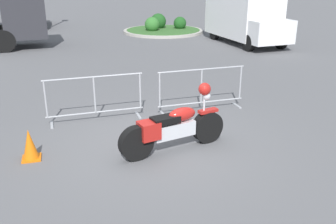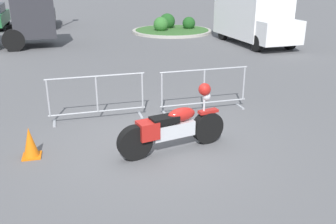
{
  "view_description": "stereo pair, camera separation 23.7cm",
  "coord_description": "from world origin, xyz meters",
  "px_view_note": "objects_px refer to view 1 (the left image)",
  "views": [
    {
      "loc": [
        -1.62,
        -6.62,
        3.26
      ],
      "look_at": [
        0.26,
        0.11,
        0.65
      ],
      "focal_mm": 40.0,
      "sensor_mm": 36.0,
      "label": 1
    },
    {
      "loc": [
        -1.39,
        -6.68,
        3.26
      ],
      "look_at": [
        0.26,
        0.11,
        0.65
      ],
      "focal_mm": 40.0,
      "sensor_mm": 36.0,
      "label": 2
    }
  ],
  "objects_px": {
    "motorcycle": "(174,127)",
    "traffic_cone": "(30,145)",
    "delivery_van": "(245,17)",
    "parked_car_black": "(30,15)",
    "crowd_barrier_far": "(201,89)",
    "crowd_barrier_near": "(95,98)"
  },
  "relations": [
    {
      "from": "motorcycle",
      "to": "traffic_cone",
      "type": "xyz_separation_m",
      "value": [
        -2.66,
        0.36,
        -0.19
      ]
    },
    {
      "from": "motorcycle",
      "to": "traffic_cone",
      "type": "distance_m",
      "value": 2.69
    },
    {
      "from": "delivery_van",
      "to": "parked_car_black",
      "type": "xyz_separation_m",
      "value": [
        -10.42,
        9.07,
        -0.49
      ]
    },
    {
      "from": "motorcycle",
      "to": "crowd_barrier_far",
      "type": "bearing_deg",
      "value": 43.28
    },
    {
      "from": "traffic_cone",
      "to": "crowd_barrier_near",
      "type": "bearing_deg",
      "value": 50.42
    },
    {
      "from": "parked_car_black",
      "to": "delivery_van",
      "type": "bearing_deg",
      "value": -132.78
    },
    {
      "from": "delivery_van",
      "to": "crowd_barrier_far",
      "type": "bearing_deg",
      "value": -37.05
    },
    {
      "from": "motorcycle",
      "to": "delivery_van",
      "type": "distance_m",
      "value": 12.4
    },
    {
      "from": "motorcycle",
      "to": "parked_car_black",
      "type": "distance_m",
      "value": 19.87
    },
    {
      "from": "motorcycle",
      "to": "delivery_van",
      "type": "xyz_separation_m",
      "value": [
        6.66,
        10.44,
        0.76
      ]
    },
    {
      "from": "crowd_barrier_far",
      "to": "parked_car_black",
      "type": "bearing_deg",
      "value": 106.13
    },
    {
      "from": "motorcycle",
      "to": "crowd_barrier_far",
      "type": "distance_m",
      "value": 2.38
    },
    {
      "from": "traffic_cone",
      "to": "parked_car_black",
      "type": "bearing_deg",
      "value": 93.3
    },
    {
      "from": "crowd_barrier_far",
      "to": "delivery_van",
      "type": "distance_m",
      "value": 10.02
    },
    {
      "from": "crowd_barrier_near",
      "to": "delivery_van",
      "type": "height_order",
      "value": "delivery_van"
    },
    {
      "from": "crowd_barrier_far",
      "to": "traffic_cone",
      "type": "xyz_separation_m",
      "value": [
        -3.96,
        -1.63,
        -0.27
      ]
    },
    {
      "from": "motorcycle",
      "to": "crowd_barrier_far",
      "type": "height_order",
      "value": "motorcycle"
    },
    {
      "from": "crowd_barrier_near",
      "to": "parked_car_black",
      "type": "bearing_deg",
      "value": 97.98
    },
    {
      "from": "crowd_barrier_near",
      "to": "traffic_cone",
      "type": "height_order",
      "value": "crowd_barrier_near"
    },
    {
      "from": "crowd_barrier_far",
      "to": "crowd_barrier_near",
      "type": "bearing_deg",
      "value": 180.0
    },
    {
      "from": "traffic_cone",
      "to": "delivery_van",
      "type": "bearing_deg",
      "value": 47.26
    },
    {
      "from": "parked_car_black",
      "to": "motorcycle",
      "type": "bearing_deg",
      "value": -170.83
    }
  ]
}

